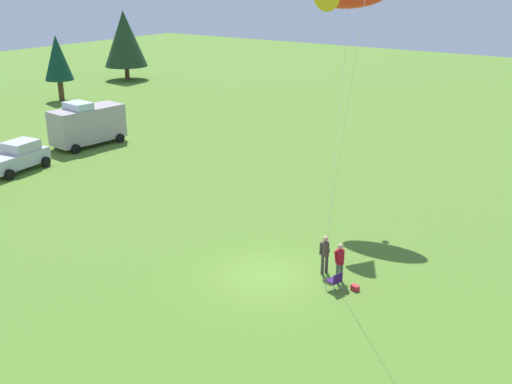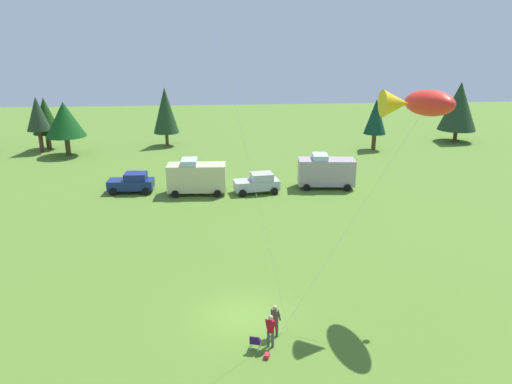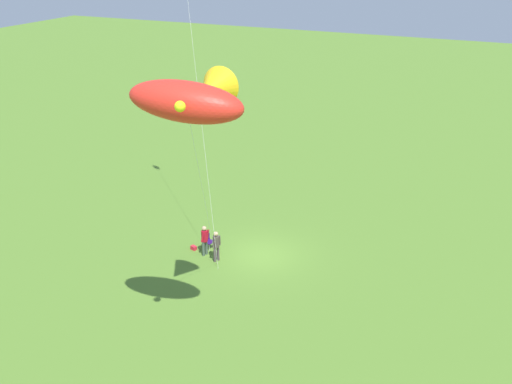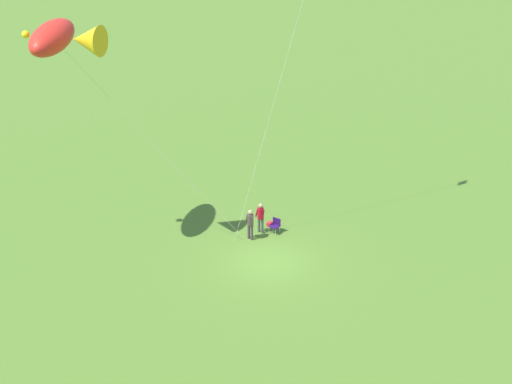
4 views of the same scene
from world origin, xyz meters
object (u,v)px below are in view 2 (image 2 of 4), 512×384
object	(u,v)px
folding_chair	(255,341)
van_camper_beige	(196,177)
person_spectator	(271,328)
van_motorhome_grey	(326,171)
kite_large_fish	(421,103)
backpack_on_grass	(267,356)
person_kite_flyer	(275,318)
car_navy_hatch	(132,183)
car_silver_compact	(258,183)

from	to	relation	value
folding_chair	van_camper_beige	world-z (taller)	van_camper_beige
folding_chair	van_camper_beige	bearing A→B (deg)	25.53
person_spectator	folding_chair	bearing A→B (deg)	123.54
van_motorhome_grey	kite_large_fish	world-z (taller)	kite_large_fish
folding_chair	van_motorhome_grey	bearing A→B (deg)	-1.98
backpack_on_grass	van_motorhome_grey	bearing A→B (deg)	72.18
person_spectator	backpack_on_grass	size ratio (longest dim) A/B	5.44
backpack_on_grass	kite_large_fish	world-z (taller)	kite_large_fish
person_spectator	backpack_on_grass	bearing A→B (deg)	179.90
person_kite_flyer	car_navy_hatch	xyz separation A→B (m)	(-10.77, 24.38, -0.07)
person_kite_flyer	van_motorhome_grey	distance (m)	25.63
van_motorhome_grey	kite_large_fish	size ratio (longest dim) A/B	0.47
car_silver_compact	backpack_on_grass	bearing A→B (deg)	-101.92
car_navy_hatch	kite_large_fish	size ratio (longest dim) A/B	0.36
backpack_on_grass	van_camper_beige	world-z (taller)	van_camper_beige
person_kite_flyer	backpack_on_grass	xyz separation A→B (m)	(-0.58, -1.74, -0.91)
van_camper_beige	person_kite_flyer	bearing A→B (deg)	103.97
backpack_on_grass	car_navy_hatch	world-z (taller)	car_navy_hatch
person_kite_flyer	van_motorhome_grey	size ratio (longest dim) A/B	0.31
backpack_on_grass	folding_chair	bearing A→B (deg)	127.98
person_kite_flyer	car_silver_compact	world-z (taller)	car_silver_compact
van_camper_beige	car_silver_compact	bearing A→B (deg)	-178.99
car_navy_hatch	van_motorhome_grey	world-z (taller)	van_motorhome_grey
folding_chair	car_navy_hatch	distance (m)	27.26
person_kite_flyer	person_spectator	bearing A→B (deg)	-175.19
van_camper_beige	van_motorhome_grey	world-z (taller)	same
folding_chair	kite_large_fish	distance (m)	14.65
person_spectator	van_camper_beige	bearing A→B (deg)	27.12
backpack_on_grass	car_silver_compact	bearing A→B (deg)	86.22
van_motorhome_grey	car_silver_compact	bearing A→B (deg)	14.90
person_spectator	car_navy_hatch	size ratio (longest dim) A/B	0.41
backpack_on_grass	kite_large_fish	bearing A→B (deg)	32.23
person_spectator	kite_large_fish	xyz separation A→B (m)	(8.18, 4.45, 10.08)
car_silver_compact	van_motorhome_grey	world-z (taller)	van_motorhome_grey
folding_chair	person_kite_flyer	bearing A→B (deg)	-27.23
person_kite_flyer	kite_large_fish	world-z (taller)	kite_large_fish
person_spectator	car_silver_compact	bearing A→B (deg)	13.73
folding_chair	backpack_on_grass	bearing A→B (deg)	-124.75
backpack_on_grass	kite_large_fish	xyz separation A→B (m)	(8.45, 5.32, 10.99)
person_kite_flyer	backpack_on_grass	distance (m)	2.05
car_navy_hatch	van_camper_beige	size ratio (longest dim) A/B	0.78
backpack_on_grass	car_navy_hatch	size ratio (longest dim) A/B	0.07
car_navy_hatch	kite_large_fish	bearing A→B (deg)	-45.61
car_navy_hatch	backpack_on_grass	bearing A→B (deg)	-66.16
folding_chair	van_motorhome_grey	xyz separation A→B (m)	(8.91, 25.50, 1.16)
folding_chair	car_navy_hatch	bearing A→B (deg)	38.10
person_kite_flyer	kite_large_fish	bearing A→B (deg)	-41.10
person_spectator	van_camper_beige	xyz separation A→B (m)	(-4.34, 24.34, 0.62)
car_navy_hatch	van_camper_beige	world-z (taller)	van_camper_beige
backpack_on_grass	van_camper_beige	size ratio (longest dim) A/B	0.06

